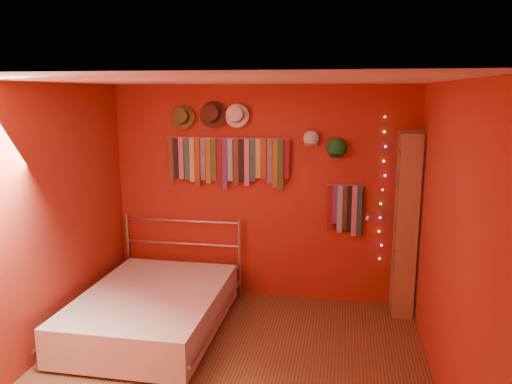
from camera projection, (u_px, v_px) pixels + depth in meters
The scene contains 16 objects.
ground at pixel (228, 373), 4.36m from camera, with size 3.50×3.50×0.00m, color #58321E.
back_wall at pixel (262, 194), 5.81m from camera, with size 3.50×0.02×2.50m, color maroon.
right_wall at pixel (449, 246), 3.81m from camera, with size 0.02×3.50×2.50m, color maroon.
left_wall at pixel (35, 225), 4.42m from camera, with size 0.02×3.50×2.50m, color maroon.
ceiling at pixel (225, 80), 3.87m from camera, with size 3.50×3.50×0.02m, color white.
tie_rack at pixel (227, 160), 5.73m from camera, with size 1.45×0.03×0.60m.
small_tie_rack at pixel (345, 208), 5.60m from camera, with size 0.40×0.03×0.58m.
fedora_olive at pixel (182, 117), 5.70m from camera, with size 0.28×0.15×0.27m.
fedora_brown at pixel (212, 114), 5.63m from camera, with size 0.30×0.17×0.30m.
fedora_white at pixel (236, 115), 5.58m from camera, with size 0.27×0.15×0.27m.
cap_white at pixel (311, 138), 5.53m from camera, with size 0.18×0.22×0.18m.
cap_green at pixel (337, 148), 5.50m from camera, with size 0.20×0.25×0.20m.
fairy_lights at pixel (382, 190), 5.51m from camera, with size 0.06×0.02×1.62m.
reading_lamp at pixel (368, 217), 5.40m from camera, with size 0.07×0.31×0.09m.
bookshelf at pixel (410, 224), 5.35m from camera, with size 0.25×0.34×2.00m.
bed at pixel (152, 309), 5.11m from camera, with size 1.45×1.98×0.96m.
Camera 1 is at (0.94, -3.86, 2.41)m, focal length 35.00 mm.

